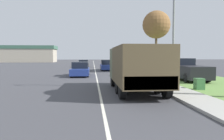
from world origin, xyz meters
TOP-DOWN VIEW (x-y plane):
  - ground_plane at (0.00, 40.00)m, footprint 180.00×180.00m
  - lane_centre_stripe at (0.00, 40.00)m, footprint 0.12×120.00m
  - sidewalk_right at (4.50, 40.00)m, footprint 1.80×120.00m
  - grass_strip_right at (8.90, 40.00)m, footprint 7.00×120.00m
  - military_truck at (2.14, 12.46)m, footprint 2.53×6.86m
  - car_nearest_ahead at (-1.68, 22.89)m, footprint 1.85×4.54m
  - car_second_ahead at (1.76, 31.95)m, footprint 1.90×4.65m
  - car_third_ahead at (-2.04, 40.95)m, footprint 1.88×4.36m
  - pickup_truck at (7.82, 18.27)m, footprint 1.99×5.35m
  - lamp_post at (4.54, 13.43)m, footprint 1.69×0.24m
  - tree_mid_right at (7.77, 27.35)m, footprint 3.54×3.54m
  - utility_box at (6.20, 12.75)m, footprint 0.55×0.45m
  - building_distant at (-22.02, 76.69)m, footprint 18.36×8.41m

SIDE VIEW (x-z plane):
  - ground_plane at x=0.00m, z-range 0.00..0.00m
  - lane_centre_stripe at x=0.00m, z-range 0.00..0.00m
  - grass_strip_right at x=8.90m, z-range 0.00..0.02m
  - sidewalk_right at x=4.50m, z-range 0.00..0.12m
  - utility_box at x=6.20m, z-range 0.02..0.72m
  - car_third_ahead at x=-2.04m, z-range -0.06..1.33m
  - car_nearest_ahead at x=-1.68m, z-range -0.07..1.41m
  - car_second_ahead at x=1.76m, z-range -0.07..1.46m
  - pickup_truck at x=7.82m, z-range -0.04..1.83m
  - military_truck at x=2.14m, z-range 0.22..2.84m
  - building_distant at x=-22.02m, z-range 0.04..5.59m
  - lamp_post at x=4.54m, z-range 0.79..7.70m
  - tree_mid_right at x=7.77m, z-range 2.14..9.98m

